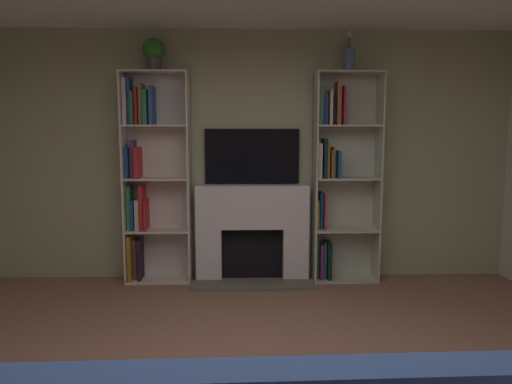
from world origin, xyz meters
The scene contains 7 objects.
wall_back_accent centered at (0.00, 2.79, 1.35)m, with size 5.79×0.06×2.71m, color #AAAD86.
fireplace centered at (0.00, 2.64, 0.56)m, with size 1.32×0.54×1.05m.
tv centered at (0.00, 2.73, 1.35)m, with size 1.02×0.06×0.60m, color black.
bookshelf_left centered at (-1.11, 2.65, 1.16)m, with size 0.70×0.30×2.24m.
bookshelf_right centered at (0.93, 2.65, 1.14)m, with size 0.70×0.32×2.24m.
potted_plant centered at (-1.02, 2.61, 2.44)m, with size 0.22×0.22×0.33m.
vase_with_flowers centered at (1.02, 2.61, 2.39)m, with size 0.12×0.12×0.43m.
Camera 1 is at (-0.10, -2.51, 1.63)m, focal length 33.70 mm.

